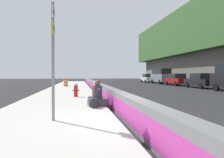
{
  "coord_description": "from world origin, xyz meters",
  "views": [
    {
      "loc": [
        -6.57,
        1.68,
        1.54
      ],
      "look_at": [
        9.1,
        -0.81,
        1.22
      ],
      "focal_mm": 34.06,
      "sensor_mm": 36.0,
      "label": 1
    }
  ],
  "objects_px": {
    "construction_barrel": "(66,82)",
    "fire_hydrant": "(76,90)",
    "seated_person_foreground": "(98,98)",
    "backpack": "(95,103)",
    "parked_car_fourth": "(201,81)",
    "parked_car_far": "(161,76)",
    "route_sign_post": "(53,53)",
    "parked_car_midline": "(177,80)",
    "parked_car_farther": "(148,78)",
    "seated_person_middle": "(96,96)"
  },
  "relations": [
    {
      "from": "construction_barrel",
      "to": "fire_hydrant",
      "type": "bearing_deg",
      "value": -173.89
    },
    {
      "from": "route_sign_post",
      "to": "seated_person_foreground",
      "type": "relative_size",
      "value": 3.07
    },
    {
      "from": "route_sign_post",
      "to": "parked_car_farther",
      "type": "distance_m",
      "value": 37.18
    },
    {
      "from": "route_sign_post",
      "to": "seated_person_middle",
      "type": "xyz_separation_m",
      "value": [
        4.03,
        -1.62,
        -1.73
      ]
    },
    {
      "from": "parked_car_fourth",
      "to": "seated_person_foreground",
      "type": "bearing_deg",
      "value": 134.8
    },
    {
      "from": "seated_person_middle",
      "to": "parked_car_midline",
      "type": "height_order",
      "value": "parked_car_midline"
    },
    {
      "from": "seated_person_foreground",
      "to": "backpack",
      "type": "bearing_deg",
      "value": 162.31
    },
    {
      "from": "seated_person_foreground",
      "to": "fire_hydrant",
      "type": "bearing_deg",
      "value": 13.77
    },
    {
      "from": "parked_car_fourth",
      "to": "parked_car_farther",
      "type": "bearing_deg",
      "value": 0.59
    },
    {
      "from": "seated_person_middle",
      "to": "parked_car_far",
      "type": "xyz_separation_m",
      "value": [
        23.73,
        -13.1,
        0.88
      ]
    },
    {
      "from": "backpack",
      "to": "parked_car_far",
      "type": "distance_m",
      "value": 28.77
    },
    {
      "from": "route_sign_post",
      "to": "parked_car_midline",
      "type": "relative_size",
      "value": 0.8
    },
    {
      "from": "route_sign_post",
      "to": "parked_car_fourth",
      "type": "xyz_separation_m",
      "value": [
        15.83,
        -14.68,
        -1.35
      ]
    },
    {
      "from": "seated_person_foreground",
      "to": "parked_car_fourth",
      "type": "relative_size",
      "value": 0.26
    },
    {
      "from": "fire_hydrant",
      "to": "backpack",
      "type": "height_order",
      "value": "fire_hydrant"
    },
    {
      "from": "parked_car_far",
      "to": "parked_car_fourth",
      "type": "bearing_deg",
      "value": 179.82
    },
    {
      "from": "seated_person_foreground",
      "to": "parked_car_fourth",
      "type": "distance_m",
      "value": 18.43
    },
    {
      "from": "fire_hydrant",
      "to": "parked_car_farther",
      "type": "relative_size",
      "value": 0.19
    },
    {
      "from": "construction_barrel",
      "to": "seated_person_middle",
      "type": "bearing_deg",
      "value": -171.34
    },
    {
      "from": "seated_person_foreground",
      "to": "backpack",
      "type": "distance_m",
      "value": 0.63
    },
    {
      "from": "seated_person_middle",
      "to": "fire_hydrant",
      "type": "bearing_deg",
      "value": 19.09
    },
    {
      "from": "seated_person_foreground",
      "to": "construction_barrel",
      "type": "xyz_separation_m",
      "value": [
        16.9,
        2.38,
        0.11
      ]
    },
    {
      "from": "parked_car_midline",
      "to": "seated_person_middle",
      "type": "bearing_deg",
      "value": 143.68
    },
    {
      "from": "backpack",
      "to": "parked_car_midline",
      "type": "distance_m",
      "value": 23.47
    },
    {
      "from": "seated_person_middle",
      "to": "parked_car_midline",
      "type": "xyz_separation_m",
      "value": [
        17.65,
        -12.97,
        0.39
      ]
    },
    {
      "from": "seated_person_foreground",
      "to": "construction_barrel",
      "type": "distance_m",
      "value": 17.07
    },
    {
      "from": "seated_person_foreground",
      "to": "parked_car_farther",
      "type": "height_order",
      "value": "parked_car_farther"
    },
    {
      "from": "backpack",
      "to": "parked_car_fourth",
      "type": "xyz_separation_m",
      "value": [
        13.56,
        -13.26,
        0.53
      ]
    },
    {
      "from": "seated_person_foreground",
      "to": "parked_car_fourth",
      "type": "bearing_deg",
      "value": -45.2
    },
    {
      "from": "route_sign_post",
      "to": "fire_hydrant",
      "type": "xyz_separation_m",
      "value": [
        7.01,
        -0.59,
        -1.62
      ]
    },
    {
      "from": "parked_car_midline",
      "to": "parked_car_far",
      "type": "bearing_deg",
      "value": -1.22
    },
    {
      "from": "fire_hydrant",
      "to": "backpack",
      "type": "bearing_deg",
      "value": -170.02
    },
    {
      "from": "construction_barrel",
      "to": "parked_car_far",
      "type": "relative_size",
      "value": 0.18
    },
    {
      "from": "seated_person_middle",
      "to": "parked_car_farther",
      "type": "height_order",
      "value": "parked_car_farther"
    },
    {
      "from": "fire_hydrant",
      "to": "parked_car_midline",
      "type": "relative_size",
      "value": 0.2
    },
    {
      "from": "parked_car_far",
      "to": "fire_hydrant",
      "type": "bearing_deg",
      "value": 145.76
    },
    {
      "from": "seated_person_foreground",
      "to": "parked_car_far",
      "type": "bearing_deg",
      "value": -27.75
    },
    {
      "from": "fire_hydrant",
      "to": "parked_car_far",
      "type": "distance_m",
      "value": 25.12
    },
    {
      "from": "seated_person_foreground",
      "to": "parked_car_far",
      "type": "height_order",
      "value": "parked_car_far"
    },
    {
      "from": "construction_barrel",
      "to": "parked_car_farther",
      "type": "distance_m",
      "value": 21.03
    },
    {
      "from": "seated_person_foreground",
      "to": "parked_car_midline",
      "type": "relative_size",
      "value": 0.26
    },
    {
      "from": "construction_barrel",
      "to": "parked_car_fourth",
      "type": "xyz_separation_m",
      "value": [
        -3.92,
        -15.46,
        0.24
      ]
    },
    {
      "from": "construction_barrel",
      "to": "parked_car_farther",
      "type": "relative_size",
      "value": 0.21
    },
    {
      "from": "fire_hydrant",
      "to": "construction_barrel",
      "type": "height_order",
      "value": "construction_barrel"
    },
    {
      "from": "seated_person_middle",
      "to": "parked_car_far",
      "type": "distance_m",
      "value": 27.12
    },
    {
      "from": "parked_car_fourth",
      "to": "parked_car_farther",
      "type": "height_order",
      "value": "same"
    },
    {
      "from": "backpack",
      "to": "parked_car_midline",
      "type": "height_order",
      "value": "parked_car_midline"
    },
    {
      "from": "parked_car_midline",
      "to": "route_sign_post",
      "type": "bearing_deg",
      "value": 146.05
    },
    {
      "from": "seated_person_middle",
      "to": "construction_barrel",
      "type": "bearing_deg",
      "value": 8.66
    },
    {
      "from": "fire_hydrant",
      "to": "backpack",
      "type": "xyz_separation_m",
      "value": [
        -4.74,
        -0.83,
        -0.25
      ]
    }
  ]
}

